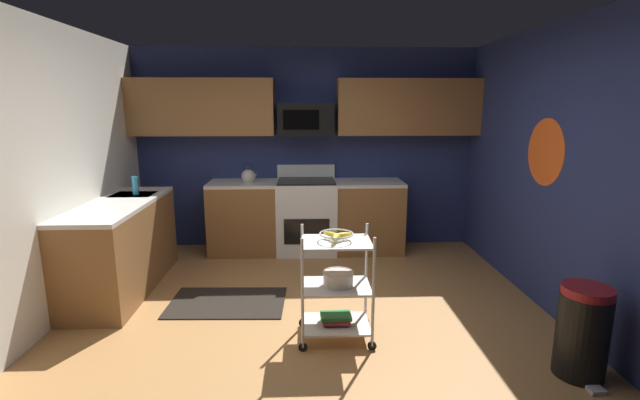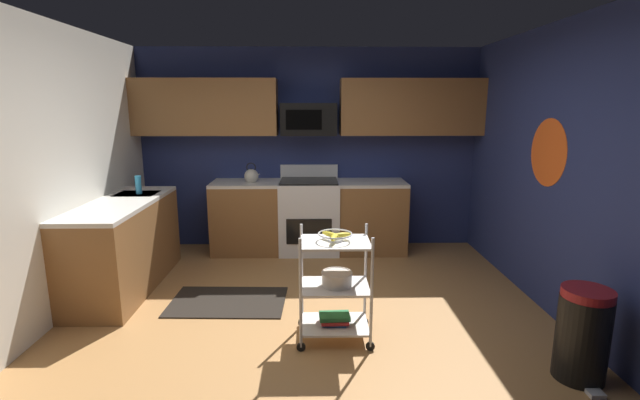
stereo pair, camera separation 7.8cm
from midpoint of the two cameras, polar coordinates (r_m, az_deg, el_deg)
floor at (r=4.01m, az=-2.01°, el=-16.24°), size 4.40×4.80×0.04m
wall_back at (r=5.99m, az=-2.19°, el=6.47°), size 4.52×0.06×2.60m
wall_left at (r=4.22m, az=-34.13°, el=2.09°), size 0.06×4.80×2.60m
wall_right at (r=4.21m, az=29.81°, el=2.57°), size 0.06×4.80×2.60m
wall_flower_decal at (r=4.62m, az=26.33°, el=5.49°), size 0.00×0.62×0.62m
counter_run at (r=5.39m, az=-10.64°, el=-3.39°), size 3.44×2.35×0.92m
oven_range at (r=5.80m, az=-2.11°, el=-1.94°), size 0.76×0.65×1.10m
upper_cabinets at (r=5.77m, az=-2.24°, el=11.73°), size 4.40×0.33×0.70m
microwave at (r=5.74m, az=-2.21°, el=10.23°), size 0.70×0.39×0.40m
rolling_cart at (r=3.66m, az=1.44°, el=-10.89°), size 0.61×0.42×0.91m
fruit_bowl at (r=3.51m, az=1.48°, el=-4.52°), size 0.27×0.27×0.07m
mixing_bowl_large at (r=3.63m, az=1.70°, el=-9.93°), size 0.25×0.25×0.11m
book_stack at (r=3.77m, az=1.42°, el=-14.85°), size 0.25×0.19×0.08m
kettle at (r=5.75m, az=-9.48°, el=3.03°), size 0.21×0.18×0.26m
dish_soap_bottle at (r=5.27m, az=-22.86°, el=1.71°), size 0.06×0.06×0.20m
trash_can at (r=3.71m, az=29.91°, el=-14.35°), size 0.34×0.42×0.66m
floor_rug at (r=4.53m, az=-12.22°, el=-12.63°), size 1.12×0.74×0.01m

